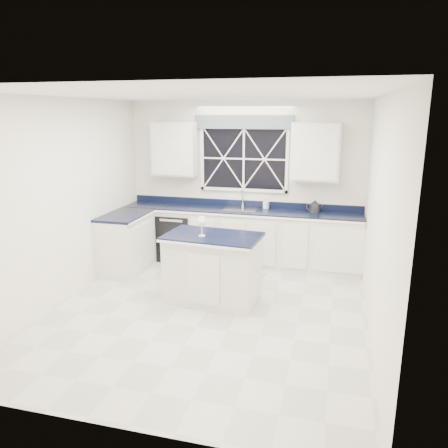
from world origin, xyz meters
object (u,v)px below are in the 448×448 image
(island, at_px, (213,268))
(faucet, at_px, (243,198))
(soap_bottle, at_px, (266,203))
(kettle, at_px, (315,206))
(wine_glass, at_px, (202,223))
(dishwasher, at_px, (179,235))

(island, bearing_deg, faucet, 94.34)
(soap_bottle, bearing_deg, island, -103.27)
(faucet, bearing_deg, kettle, -3.59)
(wine_glass, bearing_deg, dishwasher, 119.81)
(island, height_order, wine_glass, wine_glass)
(faucet, bearing_deg, dishwasher, -169.98)
(soap_bottle, bearing_deg, faucet, 178.52)
(faucet, distance_m, island, 1.90)
(dishwasher, height_order, wine_glass, wine_glass)
(dishwasher, bearing_deg, faucet, 10.02)
(dishwasher, distance_m, island, 1.93)
(dishwasher, bearing_deg, kettle, 2.94)
(dishwasher, distance_m, faucet, 1.31)
(faucet, height_order, wine_glass, faucet)
(wine_glass, bearing_deg, island, 32.29)
(faucet, relative_size, kettle, 1.10)
(faucet, distance_m, wine_glass, 1.88)
(faucet, xyz_separation_m, kettle, (1.21, -0.08, -0.07))
(dishwasher, xyz_separation_m, island, (1.08, -1.60, 0.06))
(dishwasher, bearing_deg, soap_bottle, 6.97)
(island, distance_m, wine_glass, 0.66)
(dishwasher, relative_size, wine_glass, 3.15)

